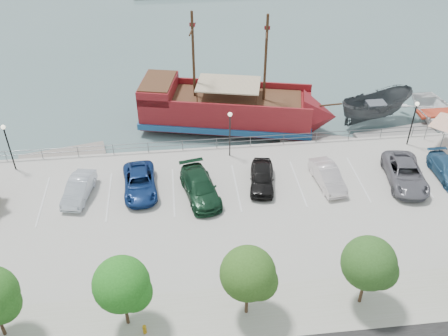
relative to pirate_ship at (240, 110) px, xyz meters
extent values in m
plane|color=#4A6869|center=(-1.75, -12.46, -1.99)|extent=(160.00, 160.00, 0.00)
cube|color=#A3A08C|center=(-1.75, -22.46, -0.98)|extent=(100.00, 4.00, 0.05)
cylinder|color=#585B5F|center=(-1.75, -4.66, -0.04)|extent=(50.00, 0.06, 0.06)
cylinder|color=#585B5F|center=(-1.75, -4.66, -0.44)|extent=(50.00, 0.06, 0.06)
cube|color=maroon|center=(-1.33, 0.31, -0.09)|extent=(16.71, 8.47, 2.60)
cube|color=#1D4F87|center=(-1.33, 0.31, -0.94)|extent=(17.07, 8.83, 0.60)
cone|color=maroon|center=(7.25, -1.67, -0.09)|extent=(4.20, 5.40, 4.80)
cube|color=maroon|center=(-7.66, 1.77, 1.91)|extent=(4.05, 5.55, 1.40)
cube|color=#53311C|center=(-7.66, 1.77, 2.66)|extent=(3.76, 5.11, 0.12)
cube|color=#53311C|center=(-0.84, 0.19, 1.26)|extent=(13.66, 7.21, 0.15)
cube|color=maroon|center=(-0.79, 2.64, 1.56)|extent=(15.63, 3.80, 0.70)
cube|color=maroon|center=(-1.87, -2.03, 1.56)|extent=(15.63, 3.80, 0.70)
cylinder|color=#382111|center=(2.08, -0.48, 5.31)|extent=(0.29, 0.29, 8.20)
cylinder|color=#382111|center=(-4.25, 0.98, 5.31)|extent=(0.29, 0.29, 8.20)
cylinder|color=#382111|center=(2.08, -0.48, 7.81)|extent=(0.81, 2.95, 0.14)
cylinder|color=#382111|center=(-4.25, 0.98, 7.81)|extent=(0.81, 2.95, 0.14)
cube|color=#C6B18B|center=(-1.13, 0.26, 2.71)|extent=(6.51, 5.01, 0.12)
cylinder|color=#382111|center=(7.93, -1.83, 1.11)|extent=(2.46, 0.72, 0.59)
imported|color=#43474B|center=(13.27, -0.39, -0.48)|extent=(8.30, 4.88, 3.02)
imported|color=white|center=(19.46, -1.12, -1.17)|extent=(5.71, 7.97, 1.64)
cube|color=gray|center=(-16.46, -3.26, -1.78)|extent=(7.75, 3.62, 0.43)
cube|color=gray|center=(6.88, -3.26, -1.80)|extent=(7.08, 4.09, 0.39)
cube|color=gray|center=(14.45, -3.26, -1.77)|extent=(7.98, 3.39, 0.44)
cylinder|color=slate|center=(16.14, -5.34, 0.17)|extent=(0.07, 0.07, 2.33)
cylinder|color=slate|center=(16.11, -8.09, 0.17)|extent=(0.07, 0.07, 2.33)
cylinder|color=#C08C11|center=(-8.76, -23.26, -0.72)|extent=(0.22, 0.22, 0.55)
sphere|color=#C08C11|center=(-8.76, -23.26, -0.42)|extent=(0.24, 0.24, 0.24)
cylinder|color=black|center=(-19.75, -5.96, 1.01)|extent=(0.12, 0.12, 4.00)
sphere|color=#FFF2CC|center=(-19.75, -5.96, 3.11)|extent=(0.36, 0.36, 0.36)
cylinder|color=black|center=(-1.75, -5.96, 1.01)|extent=(0.12, 0.12, 4.00)
sphere|color=#FFF2CC|center=(-1.75, -5.96, 3.11)|extent=(0.36, 0.36, 0.36)
cylinder|color=black|center=(14.25, -5.96, 1.01)|extent=(0.12, 0.12, 4.00)
sphere|color=#FFF2CC|center=(14.25, -5.96, 3.11)|extent=(0.36, 0.36, 0.36)
cylinder|color=#473321|center=(-16.75, -22.46, 0.11)|extent=(0.20, 0.20, 2.20)
sphere|color=#24581A|center=(-16.15, -22.76, 2.01)|extent=(2.20, 2.20, 2.20)
cylinder|color=#473321|center=(-9.75, -22.46, 0.11)|extent=(0.20, 0.20, 2.20)
sphere|color=#1F6719|center=(-9.75, -22.46, 2.41)|extent=(3.20, 3.20, 3.20)
sphere|color=#1F6719|center=(-9.15, -22.76, 2.01)|extent=(2.20, 2.20, 2.20)
cylinder|color=#473321|center=(-2.75, -22.46, 0.11)|extent=(0.20, 0.20, 2.20)
sphere|color=#2D541B|center=(-2.75, -22.46, 2.41)|extent=(3.20, 3.20, 3.20)
sphere|color=#2D541B|center=(-2.15, -22.76, 2.01)|extent=(2.20, 2.20, 2.20)
cylinder|color=#473321|center=(4.25, -22.46, 0.11)|extent=(0.20, 0.20, 2.20)
sphere|color=#284E1C|center=(4.25, -22.46, 2.41)|extent=(3.20, 3.20, 3.20)
sphere|color=#284E1C|center=(4.85, -22.76, 2.01)|extent=(2.20, 2.20, 2.20)
imported|color=silver|center=(-13.97, -10.20, -0.26)|extent=(2.41, 4.68, 1.47)
imported|color=navy|center=(-9.32, -9.98, -0.25)|extent=(2.87, 5.54, 1.49)
imported|color=#133520|center=(-4.68, -11.15, -0.17)|extent=(3.37, 6.00, 1.64)
imported|color=black|center=(0.28, -10.38, -0.21)|extent=(2.63, 4.87, 1.57)
imported|color=silver|center=(5.50, -10.78, -0.24)|extent=(2.14, 4.76, 1.51)
imported|color=slate|center=(11.72, -11.24, -0.17)|extent=(3.57, 6.26, 1.65)
imported|color=#295880|center=(15.46, -10.93, -0.30)|extent=(1.93, 4.75, 1.38)
camera|label=1|loc=(-6.19, -41.23, 23.62)|focal=40.00mm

